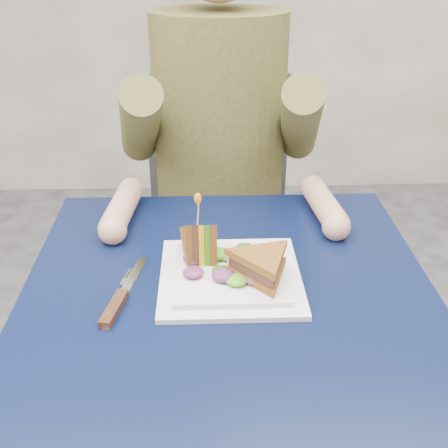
{
  "coord_description": "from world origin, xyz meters",
  "views": [
    {
      "loc": [
        -0.04,
        -0.85,
        1.32
      ],
      "look_at": [
        -0.01,
        0.07,
        0.82
      ],
      "focal_mm": 45.0,
      "sensor_mm": 36.0,
      "label": 1
    }
  ],
  "objects_px": {
    "table": "(228,319)",
    "sandwich_upright": "(199,242)",
    "diner": "(220,102)",
    "fork": "(120,299)",
    "chair": "(219,213)",
    "plate": "(230,275)",
    "sandwich_flat": "(262,266)",
    "knife": "(118,302)"
  },
  "relations": [
    {
      "from": "table",
      "to": "knife",
      "type": "distance_m",
      "value": 0.22
    },
    {
      "from": "fork",
      "to": "sandwich_upright",
      "type": "bearing_deg",
      "value": 36.38
    },
    {
      "from": "table",
      "to": "diner",
      "type": "bearing_deg",
      "value": 90.0
    },
    {
      "from": "table",
      "to": "fork",
      "type": "xyz_separation_m",
      "value": [
        -0.19,
        -0.04,
        0.08
      ]
    },
    {
      "from": "plate",
      "to": "knife",
      "type": "xyz_separation_m",
      "value": [
        -0.2,
        -0.07,
        -0.0
      ]
    },
    {
      "from": "sandwich_flat",
      "to": "fork",
      "type": "distance_m",
      "value": 0.26
    },
    {
      "from": "knife",
      "to": "sandwich_upright",
      "type": "bearing_deg",
      "value": 39.67
    },
    {
      "from": "chair",
      "to": "sandwich_upright",
      "type": "xyz_separation_m",
      "value": [
        -0.05,
        -0.59,
        0.24
      ]
    },
    {
      "from": "chair",
      "to": "table",
      "type": "bearing_deg",
      "value": -90.0
    },
    {
      "from": "diner",
      "to": "knife",
      "type": "bearing_deg",
      "value": -108.12
    },
    {
      "from": "diner",
      "to": "sandwich_flat",
      "type": "bearing_deg",
      "value": -83.81
    },
    {
      "from": "plate",
      "to": "sandwich_flat",
      "type": "distance_m",
      "value": 0.07
    },
    {
      "from": "sandwich_flat",
      "to": "knife",
      "type": "distance_m",
      "value": 0.26
    },
    {
      "from": "plate",
      "to": "sandwich_upright",
      "type": "relative_size",
      "value": 2.09
    },
    {
      "from": "chair",
      "to": "diner",
      "type": "height_order",
      "value": "diner"
    },
    {
      "from": "table",
      "to": "fork",
      "type": "relative_size",
      "value": 4.19
    },
    {
      "from": "sandwich_upright",
      "to": "table",
      "type": "bearing_deg",
      "value": -49.3
    },
    {
      "from": "plate",
      "to": "sandwich_flat",
      "type": "relative_size",
      "value": 1.32
    },
    {
      "from": "table",
      "to": "plate",
      "type": "relative_size",
      "value": 2.88
    },
    {
      "from": "sandwich_upright",
      "to": "knife",
      "type": "relative_size",
      "value": 0.56
    },
    {
      "from": "chair",
      "to": "sandwich_flat",
      "type": "distance_m",
      "value": 0.7
    },
    {
      "from": "chair",
      "to": "sandwich_flat",
      "type": "bearing_deg",
      "value": -84.86
    },
    {
      "from": "chair",
      "to": "fork",
      "type": "relative_size",
      "value": 5.19
    },
    {
      "from": "plate",
      "to": "sandwich_upright",
      "type": "distance_m",
      "value": 0.09
    },
    {
      "from": "diner",
      "to": "sandwich_flat",
      "type": "xyz_separation_m",
      "value": [
        0.06,
        -0.55,
        -0.14
      ]
    },
    {
      "from": "sandwich_flat",
      "to": "sandwich_upright",
      "type": "relative_size",
      "value": 1.58
    },
    {
      "from": "diner",
      "to": "plate",
      "type": "height_order",
      "value": "diner"
    },
    {
      "from": "plate",
      "to": "knife",
      "type": "distance_m",
      "value": 0.21
    },
    {
      "from": "sandwich_upright",
      "to": "knife",
      "type": "xyz_separation_m",
      "value": [
        -0.14,
        -0.12,
        -0.05
      ]
    },
    {
      "from": "sandwich_flat",
      "to": "diner",
      "type": "bearing_deg",
      "value": 96.19
    },
    {
      "from": "plate",
      "to": "chair",
      "type": "bearing_deg",
      "value": 90.39
    },
    {
      "from": "table",
      "to": "diner",
      "type": "height_order",
      "value": "diner"
    },
    {
      "from": "diner",
      "to": "sandwich_upright",
      "type": "height_order",
      "value": "diner"
    },
    {
      "from": "fork",
      "to": "sandwich_flat",
      "type": "bearing_deg",
      "value": 7.51
    },
    {
      "from": "diner",
      "to": "fork",
      "type": "bearing_deg",
      "value": -108.43
    },
    {
      "from": "table",
      "to": "sandwich_upright",
      "type": "xyz_separation_m",
      "value": [
        -0.05,
        0.06,
        0.13
      ]
    },
    {
      "from": "table",
      "to": "plate",
      "type": "height_order",
      "value": "plate"
    },
    {
      "from": "table",
      "to": "sandwich_flat",
      "type": "height_order",
      "value": "sandwich_flat"
    },
    {
      "from": "chair",
      "to": "plate",
      "type": "bearing_deg",
      "value": -89.61
    },
    {
      "from": "chair",
      "to": "diner",
      "type": "xyz_separation_m",
      "value": [
        -0.0,
        -0.11,
        0.37
      ]
    },
    {
      "from": "knife",
      "to": "chair",
      "type": "bearing_deg",
      "value": 74.61
    },
    {
      "from": "table",
      "to": "chair",
      "type": "height_order",
      "value": "chair"
    }
  ]
}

